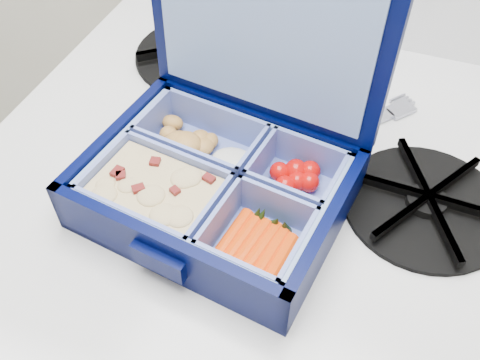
% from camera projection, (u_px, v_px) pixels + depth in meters
% --- Properties ---
extents(bento_box, '(0.26, 0.22, 0.06)m').
position_uv_depth(bento_box, '(216.00, 187.00, 0.51)').
color(bento_box, '#00052E').
rests_on(bento_box, stove).
extents(burner_grate, '(0.16, 0.16, 0.02)m').
position_uv_depth(burner_grate, '(427.00, 200.00, 0.52)').
color(burner_grate, black).
rests_on(burner_grate, stove).
extents(burner_grate_rear, '(0.23, 0.23, 0.02)m').
position_uv_depth(burner_grate_rear, '(203.00, 50.00, 0.69)').
color(burner_grate_rear, black).
rests_on(burner_grate_rear, stove).
extents(fork, '(0.14, 0.17, 0.01)m').
position_uv_depth(fork, '(336.00, 137.00, 0.59)').
color(fork, '#9C9EAD').
rests_on(fork, stove).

